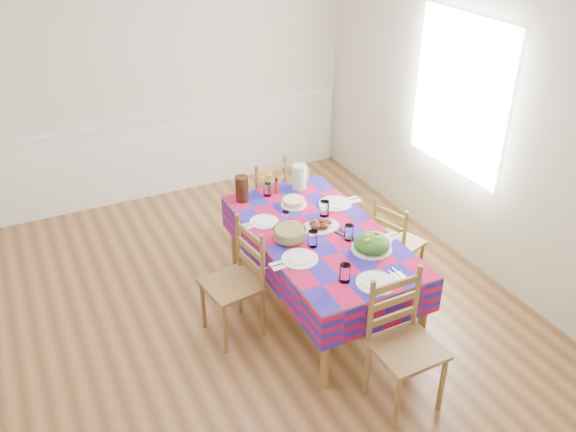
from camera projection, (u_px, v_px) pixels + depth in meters
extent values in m
cube|color=brown|center=(244.00, 322.00, 5.04)|extent=(4.50, 5.00, 0.04)
cube|color=beige|center=(146.00, 77.00, 6.31)|extent=(4.50, 0.04, 2.70)
cube|color=beige|center=(478.00, 426.00, 2.40)|extent=(4.50, 0.04, 2.70)
cube|color=beige|center=(483.00, 122.00, 5.22)|extent=(0.04, 5.00, 2.70)
cube|color=white|center=(152.00, 119.00, 6.50)|extent=(4.41, 0.06, 0.04)
cube|color=white|center=(156.00, 157.00, 6.73)|extent=(4.41, 0.03, 0.90)
plane|color=white|center=(459.00, 95.00, 5.36)|extent=(0.00, 1.40, 1.40)
cylinder|color=brown|center=(325.00, 351.00, 4.23)|extent=(0.07, 0.07, 0.67)
cylinder|color=brown|center=(423.00, 317.00, 4.55)|extent=(0.07, 0.07, 0.67)
cylinder|color=brown|center=(235.00, 236.00, 5.54)|extent=(0.07, 0.07, 0.67)
cylinder|color=brown|center=(315.00, 215.00, 5.86)|extent=(0.07, 0.07, 0.67)
cube|color=brown|center=(321.00, 236.00, 4.86)|extent=(0.95, 1.80, 0.04)
cube|color=#A10D3A|center=(321.00, 233.00, 4.85)|extent=(0.99, 1.84, 0.01)
cube|color=#A10D3A|center=(265.00, 264.00, 4.74)|extent=(0.01, 1.84, 0.28)
cube|color=#A10D3A|center=(372.00, 234.00, 5.11)|extent=(0.01, 1.84, 0.28)
cube|color=#A10D3A|center=(384.00, 314.00, 4.21)|extent=(0.99, 0.01, 0.28)
cube|color=#A10D3A|center=(272.00, 200.00, 5.64)|extent=(0.99, 0.01, 0.28)
cylinder|color=white|center=(376.00, 283.00, 4.26)|extent=(0.28, 0.28, 0.01)
cylinder|color=white|center=(376.00, 282.00, 4.25)|extent=(0.20, 0.20, 0.01)
cylinder|color=white|center=(345.00, 273.00, 4.26)|extent=(0.08, 0.08, 0.14)
cube|color=white|center=(398.00, 277.00, 4.33)|extent=(0.10, 0.10, 0.01)
cube|color=silver|center=(396.00, 277.00, 4.32)|extent=(0.01, 0.18, 0.00)
cube|color=silver|center=(400.00, 275.00, 4.34)|extent=(0.01, 0.21, 0.00)
cylinder|color=white|center=(300.00, 259.00, 4.52)|extent=(0.28, 0.28, 0.01)
cylinder|color=white|center=(300.00, 258.00, 4.51)|extent=(0.19, 0.19, 0.01)
cylinder|color=white|center=(313.00, 239.00, 4.65)|extent=(0.08, 0.08, 0.13)
cube|color=white|center=(277.00, 266.00, 4.45)|extent=(0.10, 0.10, 0.01)
cube|color=silver|center=(275.00, 266.00, 4.44)|extent=(0.17, 0.01, 0.00)
cube|color=silver|center=(280.00, 264.00, 4.45)|extent=(0.20, 0.01, 0.00)
cylinder|color=white|center=(264.00, 222.00, 4.99)|extent=(0.24, 0.24, 0.01)
cylinder|color=white|center=(264.00, 221.00, 4.98)|extent=(0.17, 0.17, 0.01)
cylinder|color=white|center=(286.00, 218.00, 4.94)|extent=(0.07, 0.07, 0.11)
cube|color=white|center=(246.00, 226.00, 4.93)|extent=(0.09, 0.09, 0.01)
cube|color=silver|center=(244.00, 226.00, 4.92)|extent=(0.15, 0.01, 0.00)
cube|color=silver|center=(248.00, 225.00, 4.93)|extent=(0.18, 0.01, 0.00)
cylinder|color=white|center=(375.00, 241.00, 4.74)|extent=(0.26, 0.26, 0.01)
cylinder|color=white|center=(375.00, 240.00, 4.73)|extent=(0.19, 0.19, 0.01)
cylinder|color=white|center=(349.00, 232.00, 4.73)|extent=(0.07, 0.07, 0.13)
cube|color=white|center=(393.00, 236.00, 4.80)|extent=(0.10, 0.10, 0.01)
cube|color=silver|center=(391.00, 236.00, 4.79)|extent=(0.17, 0.01, 0.00)
cube|color=silver|center=(396.00, 235.00, 4.81)|extent=(0.19, 0.01, 0.00)
cylinder|color=white|center=(335.00, 204.00, 5.25)|extent=(0.28, 0.28, 0.01)
cylinder|color=white|center=(335.00, 203.00, 5.24)|extent=(0.20, 0.20, 0.01)
cylinder|color=white|center=(325.00, 209.00, 5.05)|extent=(0.08, 0.08, 0.14)
cube|color=white|center=(354.00, 200.00, 5.32)|extent=(0.10, 0.10, 0.01)
cube|color=silver|center=(352.00, 200.00, 5.31)|extent=(0.18, 0.01, 0.00)
cube|color=silver|center=(356.00, 199.00, 5.33)|extent=(0.21, 0.01, 0.00)
ellipsoid|color=white|center=(321.00, 227.00, 4.91)|extent=(0.33, 0.24, 0.02)
ellipsoid|color=black|center=(327.00, 222.00, 4.92)|extent=(0.09, 0.07, 0.05)
ellipsoid|color=black|center=(320.00, 221.00, 4.93)|extent=(0.09, 0.07, 0.05)
ellipsoid|color=black|center=(314.00, 223.00, 4.90)|extent=(0.09, 0.07, 0.05)
ellipsoid|color=black|center=(316.00, 226.00, 4.86)|extent=(0.09, 0.07, 0.05)
ellipsoid|color=black|center=(324.00, 226.00, 4.86)|extent=(0.09, 0.07, 0.05)
cylinder|color=white|center=(371.00, 249.00, 4.64)|extent=(0.31, 0.31, 0.01)
ellipsoid|color=#154010|center=(372.00, 243.00, 4.61)|extent=(0.28, 0.28, 0.12)
cube|color=orange|center=(368.00, 240.00, 4.53)|extent=(0.04, 0.03, 0.01)
cube|color=orange|center=(368.00, 235.00, 4.60)|extent=(0.04, 0.04, 0.01)
cube|color=orange|center=(377.00, 238.00, 4.56)|extent=(0.03, 0.04, 0.01)
cube|color=orange|center=(377.00, 233.00, 4.63)|extent=(0.04, 0.04, 0.01)
cylinder|color=white|center=(290.00, 234.00, 4.75)|extent=(0.26, 0.26, 0.09)
cylinder|color=#D1C86E|center=(290.00, 234.00, 4.75)|extent=(0.24, 0.24, 0.08)
cylinder|color=white|center=(294.00, 205.00, 5.24)|extent=(0.22, 0.22, 0.01)
cylinder|color=tan|center=(294.00, 202.00, 5.22)|extent=(0.19, 0.19, 0.05)
cube|color=black|center=(341.00, 234.00, 4.82)|extent=(0.10, 0.24, 0.01)
cube|color=black|center=(344.00, 232.00, 4.85)|extent=(0.05, 0.25, 0.01)
cylinder|color=white|center=(267.00, 189.00, 5.37)|extent=(0.07, 0.07, 0.12)
cylinder|color=#2D6521|center=(265.00, 185.00, 5.34)|extent=(0.01, 0.01, 0.17)
ellipsoid|color=orange|center=(262.00, 178.00, 5.28)|extent=(0.05, 0.05, 0.02)
cylinder|color=#2D6521|center=(268.00, 184.00, 5.36)|extent=(0.01, 0.01, 0.17)
ellipsoid|color=orange|center=(270.00, 173.00, 5.33)|extent=(0.05, 0.05, 0.02)
cylinder|color=#2D6521|center=(268.00, 186.00, 5.33)|extent=(0.01, 0.01, 0.17)
ellipsoid|color=orange|center=(269.00, 175.00, 5.26)|extent=(0.05, 0.05, 0.02)
cylinder|color=#B5300E|center=(277.00, 185.00, 5.40)|extent=(0.04, 0.04, 0.15)
cylinder|color=#B7E7A3|center=(299.00, 177.00, 5.46)|extent=(0.13, 0.13, 0.23)
cylinder|color=black|center=(242.00, 189.00, 5.26)|extent=(0.11, 0.11, 0.23)
cube|color=white|center=(380.00, 294.00, 4.15)|extent=(0.08, 0.03, 0.02)
cylinder|color=brown|center=(397.00, 404.00, 3.95)|extent=(0.04, 0.04, 0.46)
cylinder|color=brown|center=(442.00, 384.00, 4.10)|extent=(0.04, 0.04, 0.46)
cylinder|color=brown|center=(367.00, 369.00, 4.22)|extent=(0.04, 0.04, 0.46)
cylinder|color=brown|center=(410.00, 352.00, 4.37)|extent=(0.04, 0.04, 0.46)
cube|color=brown|center=(407.00, 349.00, 4.03)|extent=(0.44, 0.42, 0.03)
cylinder|color=brown|center=(371.00, 313.00, 3.98)|extent=(0.04, 0.04, 0.52)
cylinder|color=brown|center=(416.00, 297.00, 4.13)|extent=(0.04, 0.04, 0.52)
cube|color=brown|center=(393.00, 317.00, 4.11)|extent=(0.37, 0.03, 0.05)
cube|color=brown|center=(394.00, 301.00, 4.04)|extent=(0.37, 0.03, 0.05)
cube|color=brown|center=(396.00, 285.00, 3.97)|extent=(0.37, 0.03, 0.05)
cylinder|color=brown|center=(264.00, 207.00, 6.24)|extent=(0.03, 0.03, 0.43)
cylinder|color=brown|center=(237.00, 218.00, 6.04)|extent=(0.03, 0.03, 0.43)
cylinder|color=brown|center=(284.00, 219.00, 6.03)|extent=(0.03, 0.03, 0.43)
cylinder|color=brown|center=(258.00, 231.00, 5.83)|extent=(0.03, 0.03, 0.43)
cube|color=brown|center=(260.00, 199.00, 5.92)|extent=(0.49, 0.48, 0.03)
cylinder|color=brown|center=(285.00, 179.00, 5.80)|extent=(0.03, 0.03, 0.48)
cylinder|color=brown|center=(257.00, 190.00, 5.60)|extent=(0.03, 0.03, 0.48)
cube|color=brown|center=(271.00, 193.00, 5.75)|extent=(0.34, 0.11, 0.05)
cube|color=brown|center=(271.00, 181.00, 5.68)|extent=(0.34, 0.11, 0.05)
cube|color=brown|center=(271.00, 169.00, 5.62)|extent=(0.34, 0.11, 0.05)
cylinder|color=brown|center=(203.00, 305.00, 4.85)|extent=(0.04, 0.04, 0.45)
cylinder|color=brown|center=(225.00, 330.00, 4.59)|extent=(0.04, 0.04, 0.45)
cylinder|color=brown|center=(240.00, 290.00, 5.01)|extent=(0.04, 0.04, 0.45)
cylinder|color=brown|center=(263.00, 314.00, 4.75)|extent=(0.04, 0.04, 0.45)
cube|color=brown|center=(231.00, 285.00, 4.68)|extent=(0.45, 0.47, 0.03)
cylinder|color=brown|center=(239.00, 242.00, 4.78)|extent=(0.04, 0.04, 0.50)
cylinder|color=brown|center=(263.00, 263.00, 4.52)|extent=(0.04, 0.04, 0.50)
cube|color=brown|center=(251.00, 263.00, 4.70)|extent=(0.07, 0.36, 0.05)
cube|color=brown|center=(250.00, 249.00, 4.64)|extent=(0.07, 0.36, 0.05)
cube|color=brown|center=(250.00, 235.00, 4.57)|extent=(0.07, 0.36, 0.05)
cylinder|color=brown|center=(421.00, 263.00, 5.40)|extent=(0.03, 0.03, 0.40)
cylinder|color=brown|center=(392.00, 249.00, 5.60)|extent=(0.03, 0.03, 0.40)
cylinder|color=brown|center=(400.00, 277.00, 5.22)|extent=(0.03, 0.03, 0.40)
cylinder|color=brown|center=(371.00, 262.00, 5.41)|extent=(0.03, 0.03, 0.40)
cube|color=brown|center=(398.00, 242.00, 5.30)|extent=(0.46, 0.47, 0.03)
cylinder|color=brown|center=(404.00, 235.00, 5.00)|extent=(0.03, 0.03, 0.45)
cylinder|color=brown|center=(374.00, 221.00, 5.20)|extent=(0.03, 0.03, 0.45)
cube|color=brown|center=(388.00, 237.00, 5.14)|extent=(0.12, 0.31, 0.04)
cube|color=brown|center=(389.00, 225.00, 5.08)|extent=(0.12, 0.31, 0.04)
cube|color=brown|center=(390.00, 213.00, 5.02)|extent=(0.12, 0.31, 0.04)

